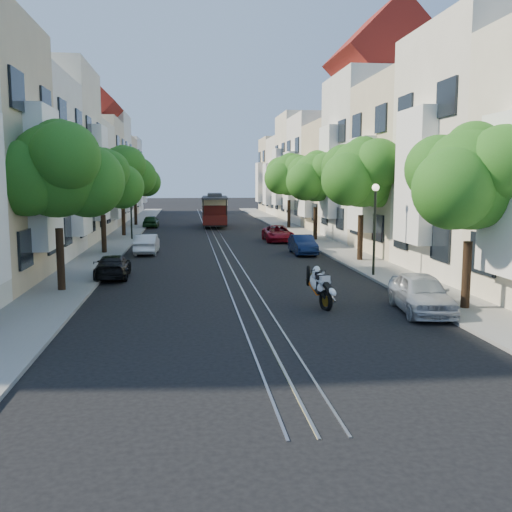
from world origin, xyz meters
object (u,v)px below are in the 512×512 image
object	(u,v)px
parked_car_e_near	(421,293)
parked_car_e_far	(278,233)
parked_car_w_mid	(147,244)
parked_car_w_far	(151,221)
tree_w_d	(135,179)
parked_car_w_near	(113,267)
tree_w_b	(103,181)
parked_car_e_mid	(303,245)
tree_e_a	(473,182)
tree_e_c	(317,178)
tree_e_b	(363,175)
tree_w_a	(58,173)
tree_w_c	(123,172)
cable_car	(215,209)
tree_e_d	(290,176)
sportbike_rider	(319,284)
lamp_east	(375,216)
lamp_west	(131,202)

from	to	relation	value
parked_car_e_near	parked_car_e_far	world-z (taller)	parked_car_e_near
parked_car_e_near	parked_car_w_mid	size ratio (longest dim) A/B	1.07
parked_car_w_far	tree_w_d	bearing A→B (deg)	-53.72
parked_car_w_near	parked_car_w_far	xyz separation A→B (m)	(0.00, 28.53, 0.06)
tree_w_b	parked_car_e_near	world-z (taller)	tree_w_b
parked_car_w_far	parked_car_w_near	bearing A→B (deg)	91.25
tree_w_d	parked_car_e_mid	world-z (taller)	tree_w_d
tree_e_a	tree_e_c	size ratio (longest dim) A/B	0.96
tree_e_b	parked_car_w_near	xyz separation A→B (m)	(-12.86, -3.72, -4.20)
tree_e_c	tree_w_a	size ratio (longest dim) A/B	0.98
tree_e_a	parked_car_e_mid	bearing A→B (deg)	99.20
parked_car_e_mid	parked_car_w_near	size ratio (longest dim) A/B	0.97
parked_car_e_near	parked_car_w_mid	world-z (taller)	parked_car_e_near
tree_e_c	tree_w_d	bearing A→B (deg)	131.99
tree_e_c	tree_w_c	size ratio (longest dim) A/B	0.92
tree_e_c	cable_car	xyz separation A→B (m)	(-6.76, 14.16, -2.86)
tree_e_d	parked_car_w_mid	xyz separation A→B (m)	(-11.91, -17.04, -4.26)
tree_w_c	tree_w_a	bearing A→B (deg)	-90.00
tree_w_c	sportbike_rider	bearing A→B (deg)	-70.46
tree_e_b	tree_w_b	size ratio (longest dim) A/B	1.07
parked_car_e_far	parked_car_w_mid	world-z (taller)	parked_car_w_mid
tree_e_d	parked_car_e_mid	xyz separation A→B (m)	(-2.52, -18.42, -4.28)
tree_e_d	parked_car_e_near	bearing A→B (deg)	-92.80
tree_w_b	tree_e_a	bearing A→B (deg)	-49.73
lamp_east	parked_car_w_far	size ratio (longest dim) A/B	1.20
tree_e_b	tree_e_c	size ratio (longest dim) A/B	1.03
tree_e_a	tree_w_c	world-z (taller)	tree_w_c
tree_e_a	tree_e_d	xyz separation A→B (m)	(0.00, 34.00, 0.47)
tree_e_d	lamp_west	xyz separation A→B (m)	(-13.56, -8.98, -2.02)
tree_e_d	parked_car_w_far	bearing A→B (deg)	167.70
lamp_west	tree_e_b	bearing A→B (deg)	-43.85
cable_car	parked_car_e_mid	world-z (taller)	cable_car
tree_e_b	lamp_west	size ratio (longest dim) A/B	1.61
tree_w_b	tree_w_c	world-z (taller)	tree_w_c
parked_car_e_far	parked_car_w_near	distance (m)	17.82
tree_e_a	tree_w_d	xyz separation A→B (m)	(-14.40, 39.00, 0.20)
tree_w_c	parked_car_w_far	xyz separation A→B (m)	(1.54, 8.80, -4.48)
tree_w_c	parked_car_e_near	world-z (taller)	tree_w_c
tree_e_b	tree_w_a	distance (m)	16.01
tree_e_b	tree_w_d	size ratio (longest dim) A/B	1.03
tree_e_a	parked_car_e_near	size ratio (longest dim) A/B	1.60
tree_w_a	tree_e_d	bearing A→B (deg)	63.59
parked_car_e_near	parked_car_e_mid	distance (m)	15.61
tree_e_a	tree_w_c	distance (m)	31.49
cable_car	tree_e_c	bearing A→B (deg)	-61.70
tree_e_d	parked_car_w_mid	bearing A→B (deg)	-124.95
cable_car	parked_car_w_far	xyz separation A→B (m)	(-6.10, -0.35, -1.15)
tree_e_b	parked_car_e_far	bearing A→B (deg)	104.55
tree_e_b	lamp_west	bearing A→B (deg)	136.15
tree_w_c	parked_car_w_far	bearing A→B (deg)	80.08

